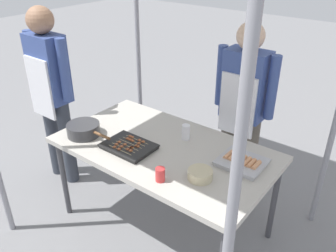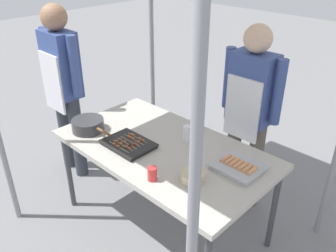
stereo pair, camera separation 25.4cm
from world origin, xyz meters
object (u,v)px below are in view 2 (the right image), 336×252
(drink_cup_near_edge, at_px, (187,133))
(drink_cup_by_wok, at_px, (152,174))
(tray_grilled_sausages, at_px, (238,167))
(vendor_woman, at_px, (250,106))
(stall_table, at_px, (163,152))
(condiment_bowl, at_px, (193,176))
(tray_meat_skewers, at_px, (128,144))
(customer_nearby, at_px, (63,80))
(cooking_wok, at_px, (88,125))

(drink_cup_near_edge, relative_size, drink_cup_by_wok, 1.30)
(tray_grilled_sausages, bearing_deg, drink_cup_near_edge, 174.63)
(drink_cup_near_edge, xyz_separation_m, vendor_woman, (0.20, 0.53, 0.11))
(drink_cup_near_edge, bearing_deg, tray_grilled_sausages, -5.37)
(stall_table, relative_size, tray_grilled_sausages, 5.29)
(condiment_bowl, xyz_separation_m, vendor_woman, (-0.16, 0.87, 0.14))
(tray_meat_skewers, distance_m, condiment_bowl, 0.61)
(stall_table, bearing_deg, customer_nearby, -176.48)
(tray_meat_skewers, xyz_separation_m, drink_cup_near_edge, (0.25, 0.36, 0.04))
(cooking_wok, relative_size, vendor_woman, 0.26)
(tray_meat_skewers, height_order, customer_nearby, customer_nearby)
(stall_table, relative_size, drink_cup_by_wok, 17.44)
(tray_grilled_sausages, relative_size, drink_cup_by_wok, 3.29)
(cooking_wok, bearing_deg, tray_meat_skewers, 9.09)
(tray_meat_skewers, relative_size, cooking_wok, 0.88)
(drink_cup_near_edge, bearing_deg, drink_cup_by_wok, -71.94)
(drink_cup_by_wok, distance_m, vendor_woman, 1.05)
(condiment_bowl, bearing_deg, stall_table, 158.83)
(tray_grilled_sausages, height_order, condiment_bowl, condiment_bowl)
(tray_meat_skewers, distance_m, customer_nearby, 1.03)
(vendor_woman, bearing_deg, stall_table, 69.98)
(stall_table, bearing_deg, tray_grilled_sausages, 14.13)
(condiment_bowl, bearing_deg, tray_grilled_sausages, 65.70)
(tray_grilled_sausages, distance_m, customer_nearby, 1.78)
(tray_grilled_sausages, relative_size, vendor_woman, 0.19)
(tray_grilled_sausages, height_order, drink_cup_near_edge, drink_cup_near_edge)
(tray_meat_skewers, bearing_deg, stall_table, 43.00)
(drink_cup_near_edge, xyz_separation_m, drink_cup_by_wok, (0.17, -0.52, -0.01))
(stall_table, xyz_separation_m, drink_cup_near_edge, (0.06, 0.19, 0.11))
(tray_meat_skewers, xyz_separation_m, vendor_woman, (0.45, 0.89, 0.16))
(cooking_wok, height_order, customer_nearby, customer_nearby)
(tray_meat_skewers, height_order, drink_cup_near_edge, drink_cup_near_edge)
(stall_table, xyz_separation_m, tray_meat_skewers, (-0.19, -0.17, 0.07))
(stall_table, distance_m, vendor_woman, 0.79)
(tray_grilled_sausages, xyz_separation_m, drink_cup_by_wok, (-0.32, -0.47, 0.03))
(customer_nearby, bearing_deg, tray_meat_skewers, -5.66)
(tray_meat_skewers, bearing_deg, drink_cup_by_wok, -20.77)
(tray_meat_skewers, bearing_deg, cooking_wok, -170.91)
(tray_meat_skewers, height_order, cooking_wok, cooking_wok)
(tray_grilled_sausages, height_order, tray_meat_skewers, tray_grilled_sausages)
(tray_grilled_sausages, distance_m, drink_cup_near_edge, 0.50)
(vendor_woman, bearing_deg, tray_meat_skewers, 63.29)
(tray_grilled_sausages, bearing_deg, cooking_wok, -161.79)
(tray_grilled_sausages, bearing_deg, drink_cup_by_wok, -124.35)
(stall_table, xyz_separation_m, condiment_bowl, (0.42, -0.16, 0.08))
(stall_table, distance_m, tray_meat_skewers, 0.26)
(tray_grilled_sausages, bearing_deg, customer_nearby, -173.05)
(cooking_wok, xyz_separation_m, vendor_woman, (0.86, 0.95, 0.12))
(stall_table, bearing_deg, vendor_woman, 69.98)
(cooking_wok, relative_size, drink_cup_by_wok, 4.49)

